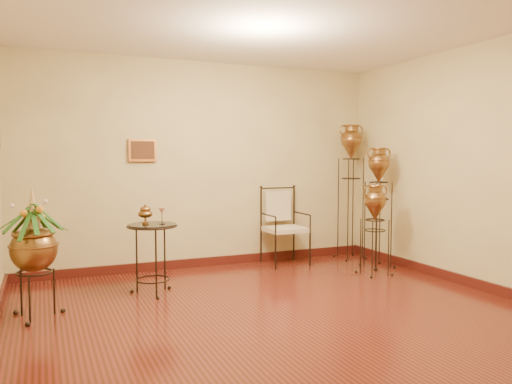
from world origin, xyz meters
name	(u,v)px	position (x,y,z in m)	size (l,w,h in m)	color
ground	(287,319)	(0.00, 0.00, 0.00)	(5.00, 5.00, 0.00)	maroon
room_shell	(286,133)	(-0.01, 0.01, 1.73)	(5.02, 5.02, 2.81)	beige
amphora_tall	(351,190)	(2.15, 2.15, 1.02)	(0.43, 0.43, 2.01)	black
amphora_mid	(378,206)	(2.15, 1.49, 0.84)	(0.46, 0.46, 1.66)	black
amphora_short	(375,229)	(1.85, 1.15, 0.59)	(0.41, 0.41, 1.18)	black
planter_urn	(34,244)	(-2.15, 0.98, 0.70)	(0.70, 0.70, 1.26)	black
armchair	(285,226)	(1.06, 2.15, 0.54)	(0.61, 0.57, 1.09)	black
side_table	(152,257)	(-0.96, 1.37, 0.40)	(0.67, 0.67, 0.98)	black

